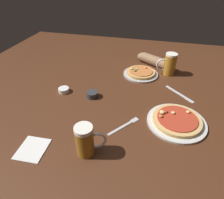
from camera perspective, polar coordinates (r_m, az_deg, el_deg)
ground_plane at (r=1.20m, az=0.00°, el=-1.36°), size 2.40×2.40×0.03m
pizza_plate_near at (r=1.09m, az=18.54°, el=-5.94°), size 0.31×0.31×0.05m
pizza_plate_far at (r=1.49m, az=8.47°, el=7.78°), size 0.26×0.26×0.05m
beer_mug_dark at (r=1.52m, az=16.62°, el=9.98°), size 0.15×0.09×0.16m
beer_mug_amber at (r=0.86m, az=-7.77°, el=-11.91°), size 0.13×0.08×0.16m
ramekin_sauce at (r=1.31m, az=-14.07°, el=2.74°), size 0.07×0.07×0.03m
ramekin_butter at (r=1.23m, az=-5.85°, el=1.51°), size 0.07×0.07×0.04m
napkin_folded at (r=0.99m, az=-22.47°, el=-13.28°), size 0.13×0.15×0.01m
fork_left at (r=1.03m, az=3.67°, el=-7.67°), size 0.14×0.17×0.01m
knife_right at (r=1.33m, az=19.30°, el=1.61°), size 0.18×0.17×0.01m
diner_arm at (r=1.65m, az=12.10°, el=11.24°), size 0.30×0.21×0.08m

